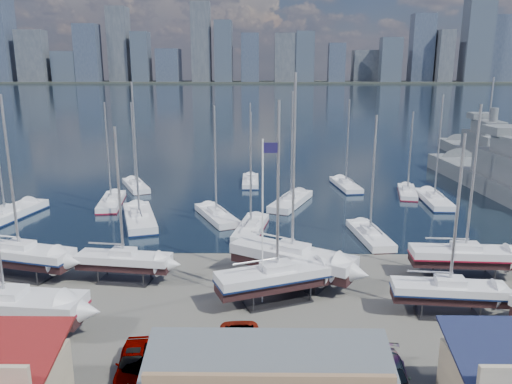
{
  "coord_description": "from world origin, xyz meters",
  "views": [
    {
      "loc": [
        -0.32,
        -46.27,
        17.82
      ],
      "look_at": [
        -1.04,
        8.0,
        4.28
      ],
      "focal_mm": 35.0,
      "sensor_mm": 36.0,
      "label": 1
    }
  ],
  "objects_px": {
    "flagpole": "(264,211)",
    "naval_ship_west": "(485,154)",
    "sailboat_cradle_0": "(20,255)",
    "car_a": "(134,361)"
  },
  "relations": [
    {
      "from": "sailboat_cradle_0",
      "to": "naval_ship_west",
      "type": "relative_size",
      "value": 0.4
    },
    {
      "from": "flagpole",
      "to": "naval_ship_west",
      "type": "bearing_deg",
      "value": 54.43
    },
    {
      "from": "sailboat_cradle_0",
      "to": "car_a",
      "type": "xyz_separation_m",
      "value": [
        13.37,
        -14.06,
        -1.25
      ]
    },
    {
      "from": "naval_ship_west",
      "to": "flagpole",
      "type": "xyz_separation_m",
      "value": [
        -42.64,
        -59.63,
        5.81
      ]
    },
    {
      "from": "naval_ship_west",
      "to": "car_a",
      "type": "relative_size",
      "value": 8.39
    },
    {
      "from": "sailboat_cradle_0",
      "to": "car_a",
      "type": "distance_m",
      "value": 19.44
    },
    {
      "from": "sailboat_cradle_0",
      "to": "car_a",
      "type": "relative_size",
      "value": 3.33
    },
    {
      "from": "car_a",
      "to": "flagpole",
      "type": "xyz_separation_m",
      "value": [
        7.76,
        9.19,
        6.68
      ]
    },
    {
      "from": "sailboat_cradle_0",
      "to": "car_a",
      "type": "height_order",
      "value": "sailboat_cradle_0"
    },
    {
      "from": "sailboat_cradle_0",
      "to": "flagpole",
      "type": "bearing_deg",
      "value": 2.05
    }
  ]
}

